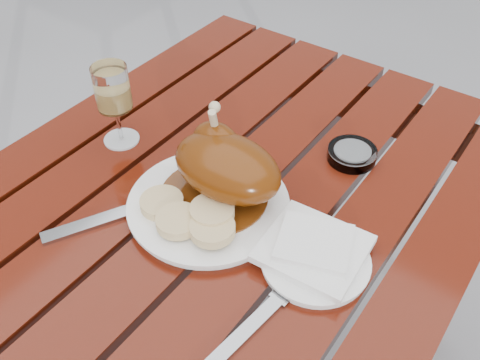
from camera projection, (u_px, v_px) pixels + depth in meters
name	position (u px, v px, depth m)	size (l,w,h in m)	color
table	(208.00, 339.00, 1.12)	(0.80, 1.20, 0.75)	#61180B
dinner_plate	(209.00, 205.00, 0.87)	(0.26, 0.26, 0.02)	white
roast_duck	(225.00, 165.00, 0.85)	(0.19, 0.18, 0.14)	#4F2309
bread_dumplings	(191.00, 216.00, 0.82)	(0.17, 0.11, 0.03)	#D2B780
wine_glass	(115.00, 106.00, 0.95)	(0.07, 0.07, 0.16)	#DBB863
side_plate	(315.00, 261.00, 0.78)	(0.16, 0.16, 0.01)	white
napkin	(313.00, 248.00, 0.79)	(0.15, 0.14, 0.01)	white
ashtray	(352.00, 154.00, 0.96)	(0.09, 0.09, 0.02)	#B2B7BC
fork	(105.00, 219.00, 0.85)	(0.02, 0.20, 0.01)	gray
knife	(253.00, 324.00, 0.71)	(0.02, 0.21, 0.01)	gray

